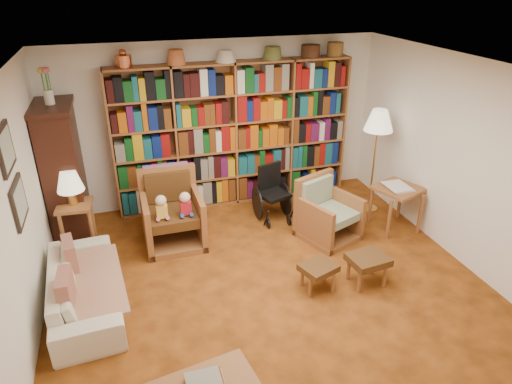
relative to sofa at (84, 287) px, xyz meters
name	(u,v)px	position (x,y,z in m)	size (l,w,h in m)	color
floor	(270,286)	(2.05, -0.28, -0.26)	(5.00, 5.00, 0.00)	#A15318
ceiling	(273,72)	(2.05, -0.28, 2.24)	(5.00, 5.00, 0.00)	white
wall_back	(219,124)	(2.05, 2.22, 0.99)	(5.00, 5.00, 0.00)	white
wall_front	(407,367)	(2.05, -2.78, 0.99)	(5.00, 5.00, 0.00)	white
wall_left	(14,226)	(-0.45, -0.28, 0.99)	(5.00, 5.00, 0.00)	white
wall_right	(467,165)	(4.55, -0.28, 0.99)	(5.00, 5.00, 0.00)	white
bookshelf	(234,131)	(2.25, 2.05, 0.91)	(3.60, 0.30, 2.42)	brown
curio_cabinet	(64,171)	(-0.20, 1.72, 0.70)	(0.50, 0.95, 2.40)	#35170E
framed_pictures	(13,176)	(-0.43, 0.02, 1.37)	(0.03, 0.52, 0.97)	black
sofa	(84,287)	(0.00, 0.00, 0.00)	(0.69, 1.76, 0.51)	beige
sofa_throw	(89,283)	(0.05, 0.00, 0.04)	(0.72, 1.34, 0.04)	beige
cushion_left	(70,256)	(-0.13, 0.35, 0.19)	(0.12, 0.37, 0.37)	maroon
cushion_right	(66,294)	(-0.13, -0.35, 0.19)	(0.13, 0.40, 0.40)	maroon
side_table_lamp	(76,216)	(-0.10, 1.25, 0.24)	(0.46, 0.46, 0.67)	brown
table_lamp	(70,182)	(-0.10, 1.25, 0.72)	(0.34, 0.34, 0.46)	gold
armchair_leather	(172,213)	(1.12, 1.14, 0.15)	(0.79, 0.85, 1.00)	brown
armchair_sage	(326,214)	(3.18, 0.63, 0.07)	(0.94, 0.94, 0.85)	brown
wheelchair	(272,194)	(2.62, 1.35, 0.11)	(0.50, 0.65, 0.81)	black
floor_lamp	(379,125)	(4.15, 1.12, 1.12)	(0.42, 0.42, 1.59)	gold
side_table_papers	(397,194)	(4.20, 0.51, 0.28)	(0.74, 0.74, 0.67)	brown
footstool_a	(318,269)	(2.57, -0.47, 0.01)	(0.48, 0.44, 0.33)	#4E3014
footstool_b	(368,261)	(3.17, -0.54, 0.05)	(0.48, 0.42, 0.38)	#4E3014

